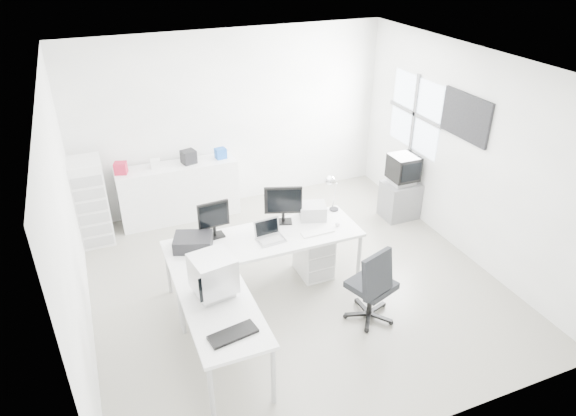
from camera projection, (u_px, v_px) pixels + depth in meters
name	position (u px, v px, depth m)	size (l,w,h in m)	color
floor	(294.00, 282.00, 6.72)	(5.00, 5.00, 0.01)	#B8B5A5
ceiling	(295.00, 66.00, 5.36)	(5.00, 5.00, 0.01)	white
back_wall	(233.00, 120.00, 8.07)	(5.00, 0.02, 2.80)	white
left_wall	(68.00, 227.00, 5.21)	(0.02, 5.00, 2.80)	white
right_wall	(466.00, 155.00, 6.87)	(0.02, 5.00, 2.80)	white
window	(415.00, 114.00, 7.74)	(0.02, 1.20, 1.10)	white
wall_picture	(466.00, 117.00, 6.70)	(0.04, 0.90, 0.60)	black
main_desk	(265.00, 263.00, 6.44)	(2.40, 0.80, 0.75)	white
side_desk	(224.00, 338.00, 5.27)	(0.70, 1.40, 0.75)	white
drawer_pedestal	(314.00, 254.00, 6.75)	(0.40, 0.50, 0.60)	white
inkjet_printer	(193.00, 242.00, 6.02)	(0.44, 0.34, 0.16)	black
lcd_monitor_small	(214.00, 219.00, 6.17)	(0.39, 0.22, 0.49)	black
lcd_monitor_large	(283.00, 205.00, 6.46)	(0.48, 0.19, 0.50)	black
laptop	(271.00, 234.00, 6.15)	(0.29, 0.30, 0.20)	#B7B7BA
white_keyboard	(318.00, 232.00, 6.35)	(0.42, 0.13, 0.02)	white
white_mouse	(338.00, 224.00, 6.48)	(0.06, 0.06, 0.06)	white
laser_printer	(313.00, 211.00, 6.64)	(0.34, 0.29, 0.19)	#A4A4A4
desk_lamp	(335.00, 193.00, 6.75)	(0.17, 0.17, 0.51)	silver
crt_monitor	(213.00, 279.00, 5.19)	(0.35, 0.35, 0.41)	#B7B7BA
black_keyboard	(233.00, 334.00, 4.76)	(0.46, 0.18, 0.03)	black
office_chair	(372.00, 281.00, 5.86)	(0.60, 0.60, 1.04)	#232427
tv_cabinet	(400.00, 200.00, 8.09)	(0.54, 0.44, 0.59)	slate
crt_tv	(403.00, 170.00, 7.84)	(0.50, 0.48, 0.45)	black
sideboard	(179.00, 192.00, 7.98)	(1.82, 0.46, 0.91)	white
clutter_box_a	(121.00, 168.00, 7.46)	(0.17, 0.15, 0.17)	#B11934
clutter_box_b	(156.00, 164.00, 7.63)	(0.14, 0.12, 0.14)	white
clutter_box_c	(189.00, 157.00, 7.78)	(0.20, 0.18, 0.20)	black
clutter_box_d	(221.00, 153.00, 7.96)	(0.16, 0.14, 0.16)	#184FA9
clutter_bottle	(99.00, 169.00, 7.38)	(0.07, 0.07, 0.22)	white
filing_cabinet	(91.00, 202.00, 7.31)	(0.45, 0.53, 1.27)	white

